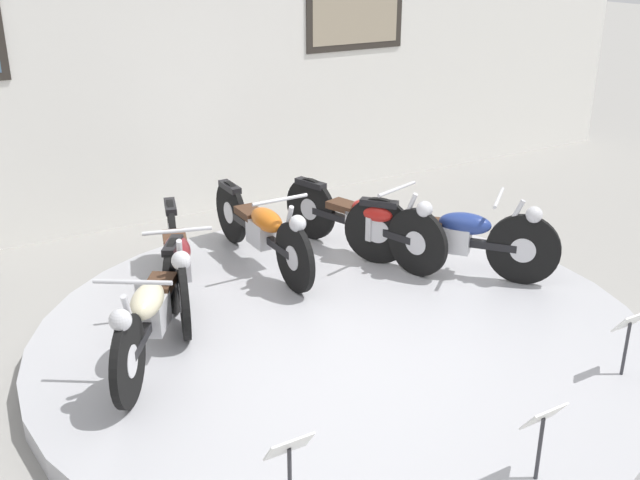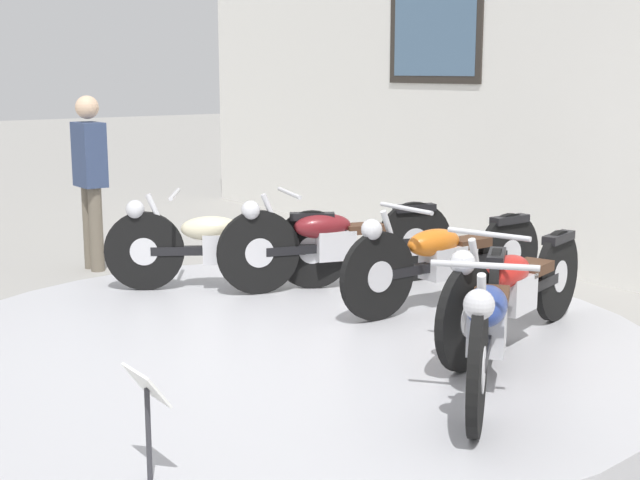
# 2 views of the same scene
# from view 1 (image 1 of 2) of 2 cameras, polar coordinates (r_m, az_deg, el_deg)

# --- Properties ---
(ground_plane) EXTENTS (60.00, 60.00, 0.00)m
(ground_plane) POSITION_cam_1_polar(r_m,az_deg,el_deg) (6.19, 1.66, -7.97)
(ground_plane) COLOR gray
(display_platform) EXTENTS (4.95, 4.95, 0.17)m
(display_platform) POSITION_cam_1_polar(r_m,az_deg,el_deg) (6.15, 1.67, -7.30)
(display_platform) COLOR #ADADB2
(display_platform) RESTS_ON ground_plane
(back_wall) EXTENTS (14.00, 0.22, 4.13)m
(back_wall) POSITION_cam_1_polar(r_m,az_deg,el_deg) (8.71, -11.51, 14.90)
(back_wall) COLOR white
(back_wall) RESTS_ON ground_plane
(motorcycle_cream) EXTENTS (1.15, 1.69, 0.80)m
(motorcycle_cream) POSITION_cam_1_polar(r_m,az_deg,el_deg) (5.69, -12.67, -5.11)
(motorcycle_cream) COLOR black
(motorcycle_cream) RESTS_ON display_platform
(motorcycle_maroon) EXTENTS (0.70, 1.95, 0.81)m
(motorcycle_maroon) POSITION_cam_1_polar(r_m,az_deg,el_deg) (6.47, -10.81, -1.39)
(motorcycle_maroon) COLOR black
(motorcycle_maroon) RESTS_ON display_platform
(motorcycle_orange) EXTENTS (0.54, 1.99, 0.80)m
(motorcycle_orange) POSITION_cam_1_polar(r_m,az_deg,el_deg) (7.07, -4.43, 0.91)
(motorcycle_orange) COLOR black
(motorcycle_orange) RESTS_ON display_platform
(motorcycle_red) EXTENTS (0.70, 1.93, 0.80)m
(motorcycle_red) POSITION_cam_1_polar(r_m,az_deg,el_deg) (7.27, 3.39, 1.58)
(motorcycle_red) COLOR black
(motorcycle_red) RESTS_ON display_platform
(motorcycle_blue) EXTENTS (1.32, 1.59, 0.81)m
(motorcycle_blue) POSITION_cam_1_polar(r_m,az_deg,el_deg) (7.00, 10.12, 0.46)
(motorcycle_blue) COLOR black
(motorcycle_blue) RESTS_ON display_platform
(info_placard_front_left) EXTENTS (0.26, 0.11, 0.51)m
(info_placard_front_left) POSITION_cam_1_polar(r_m,az_deg,el_deg) (4.15, -2.35, -16.18)
(info_placard_front_left) COLOR #333338
(info_placard_front_left) RESTS_ON display_platform
(info_placard_front_centre) EXTENTS (0.26, 0.11, 0.51)m
(info_placard_front_centre) POSITION_cam_1_polar(r_m,az_deg,el_deg) (4.54, 16.60, -13.43)
(info_placard_front_centre) COLOR #333338
(info_placard_front_centre) RESTS_ON display_platform
(info_placard_front_right) EXTENTS (0.26, 0.11, 0.51)m
(info_placard_front_right) POSITION_cam_1_polar(r_m,az_deg,el_deg) (5.74, 22.49, -6.32)
(info_placard_front_right) COLOR #333338
(info_placard_front_right) RESTS_ON display_platform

